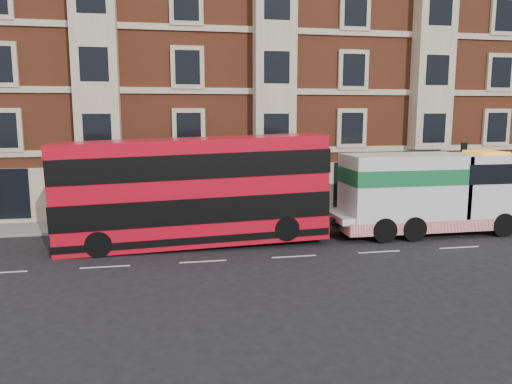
# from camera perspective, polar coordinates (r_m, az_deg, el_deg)

# --- Properties ---
(ground) EXTENTS (120.00, 120.00, 0.00)m
(ground) POSITION_cam_1_polar(r_m,az_deg,el_deg) (22.16, 4.36, -7.37)
(ground) COLOR black
(ground) RESTS_ON ground
(sidewalk) EXTENTS (90.00, 3.00, 0.15)m
(sidewalk) POSITION_cam_1_polar(r_m,az_deg,el_deg) (29.22, 0.54, -3.14)
(sidewalk) COLOR slate
(sidewalk) RESTS_ON ground
(victorian_terrace) EXTENTS (45.00, 12.00, 20.40)m
(victorian_terrace) POSITION_cam_1_polar(r_m,az_deg,el_deg) (36.22, -1.02, 15.11)
(victorian_terrace) COLOR brown
(victorian_terrace) RESTS_ON ground
(lamp_post_west) EXTENTS (0.35, 0.15, 4.35)m
(lamp_post_west) POSITION_cam_1_polar(r_m,az_deg,el_deg) (26.95, -11.51, 1.25)
(lamp_post_west) COLOR black
(lamp_post_west) RESTS_ON sidewalk
(lamp_post_east) EXTENTS (0.35, 0.15, 4.35)m
(lamp_post_east) POSITION_cam_1_polar(r_m,az_deg,el_deg) (32.17, 22.51, 1.99)
(lamp_post_east) COLOR black
(lamp_post_east) RESTS_ON sidewalk
(double_decker_bus) EXTENTS (12.52, 2.87, 5.07)m
(double_decker_bus) POSITION_cam_1_polar(r_m,az_deg,el_deg) (23.63, -7.21, 0.30)
(double_decker_bus) COLOR red
(double_decker_bus) RESTS_ON ground
(tow_truck) EXTENTS (10.03, 2.96, 4.18)m
(tow_truck) POSITION_cam_1_polar(r_m,az_deg,el_deg) (27.23, 19.06, 0.03)
(tow_truck) COLOR silver
(tow_truck) RESTS_ON ground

